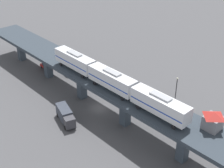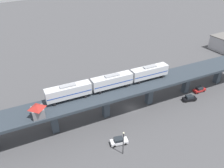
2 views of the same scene
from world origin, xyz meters
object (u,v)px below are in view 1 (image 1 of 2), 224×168
at_px(street_car_white, 164,104).
at_px(delivery_truck, 65,115).
at_px(street_lamp, 176,88).
at_px(street_car_red, 47,66).
at_px(subway_train, 112,80).
at_px(signal_hut, 213,120).
at_px(street_car_black, 68,71).

distance_m(street_car_white, delivery_truck, 23.33).
distance_m(street_car_white, street_lamp, 4.58).
relative_size(street_car_red, delivery_truck, 0.64).
xyz_separation_m(subway_train, street_lamp, (14.78, -8.27, -6.46)).
bearing_deg(street_lamp, subway_train, 150.76).
distance_m(signal_hut, street_car_white, 21.18).
xyz_separation_m(signal_hut, delivery_truck, (-4.96, 29.80, -8.07)).
bearing_deg(signal_hut, street_car_black, 74.55).
xyz_separation_m(subway_train, signal_hut, (-0.89, -21.47, -0.74)).
height_order(signal_hut, street_car_white, signal_hut).
bearing_deg(subway_train, street_car_red, 71.07).
height_order(signal_hut, street_car_black, signal_hut).
bearing_deg(street_car_white, subway_train, 149.26).
height_order(street_car_white, street_lamp, street_lamp).
height_order(delivery_truck, street_lamp, street_lamp).
bearing_deg(street_lamp, street_car_black, 96.11).
relative_size(subway_train, street_car_white, 7.77).
height_order(subway_train, signal_hut, subway_train).
bearing_deg(signal_hut, subway_train, 87.62).
relative_size(street_car_white, delivery_truck, 0.64).
bearing_deg(street_lamp, signal_hut, -139.90).
relative_size(signal_hut, street_car_black, 0.81).
distance_m(street_car_red, street_lamp, 38.98).
distance_m(subway_train, signal_hut, 21.50).
xyz_separation_m(street_car_red, street_lamp, (4.37, -38.60, 3.17)).
height_order(street_car_white, delivery_truck, delivery_truck).
bearing_deg(delivery_truck, street_car_red, 53.54).
height_order(street_car_white, street_car_red, same).
relative_size(subway_train, street_lamp, 5.32).
bearing_deg(street_car_white, signal_hut, -131.06).
relative_size(street_car_white, street_car_black, 1.00).
height_order(subway_train, street_car_red, subway_train).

